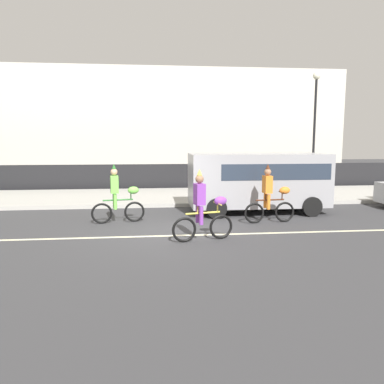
{
  "coord_description": "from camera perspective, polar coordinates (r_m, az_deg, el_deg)",
  "views": [
    {
      "loc": [
        -0.51,
        -10.75,
        2.66
      ],
      "look_at": [
        0.76,
        1.2,
        1.0
      ],
      "focal_mm": 35.0,
      "sensor_mm": 36.0,
      "label": 1
    }
  ],
  "objects": [
    {
      "name": "ground_plane",
      "position": [
        11.09,
        -3.26,
        -6.03
      ],
      "size": [
        80.0,
        80.0,
        0.0
      ],
      "primitive_type": "plane",
      "color": "#38383A"
    },
    {
      "name": "road_centre_line",
      "position": [
        10.6,
        -3.12,
        -6.66
      ],
      "size": [
        36.0,
        0.14,
        0.01
      ],
      "primitive_type": "cube",
      "color": "beige",
      "rests_on": "ground"
    },
    {
      "name": "sidewalk_curb",
      "position": [
        17.45,
        -4.32,
        -0.68
      ],
      "size": [
        60.0,
        5.0,
        0.15
      ],
      "primitive_type": "cube",
      "color": "#ADAAA3",
      "rests_on": "ground"
    },
    {
      "name": "fence_line",
      "position": [
        20.25,
        -4.59,
        2.28
      ],
      "size": [
        40.0,
        0.08,
        1.4
      ],
      "primitive_type": "cube",
      "color": "black",
      "rests_on": "ground"
    },
    {
      "name": "building_backdrop",
      "position": [
        28.78,
        -7.99,
        9.86
      ],
      "size": [
        28.0,
        8.0,
        7.41
      ],
      "primitive_type": "cube",
      "color": "beige",
      "rests_on": "ground"
    },
    {
      "name": "parade_cyclist_lime",
      "position": [
        12.33,
        -11.16,
        -0.77
      ],
      "size": [
        1.71,
        0.53,
        1.92
      ],
      "color": "black",
      "rests_on": "ground"
    },
    {
      "name": "parade_cyclist_purple",
      "position": [
        9.93,
        1.76,
        -2.69
      ],
      "size": [
        1.69,
        0.57,
        1.92
      ],
      "color": "black",
      "rests_on": "ground"
    },
    {
      "name": "parade_cyclist_orange",
      "position": [
        12.35,
        11.85,
        -0.77
      ],
      "size": [
        1.72,
        0.5,
        1.92
      ],
      "color": "black",
      "rests_on": "ground"
    },
    {
      "name": "parked_van_grey",
      "position": [
        14.09,
        10.24,
        2.11
      ],
      "size": [
        5.0,
        2.22,
        2.18
      ],
      "color": "#99999E",
      "rests_on": "ground"
    },
    {
      "name": "street_lamp_post",
      "position": [
        20.15,
        18.23,
        11.25
      ],
      "size": [
        0.36,
        0.36,
        5.86
      ],
      "color": "black",
      "rests_on": "sidewalk_curb"
    }
  ]
}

